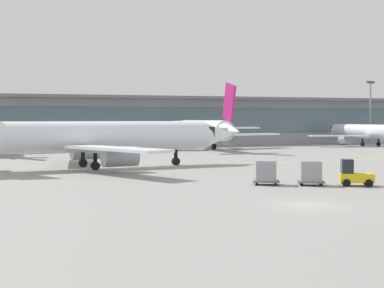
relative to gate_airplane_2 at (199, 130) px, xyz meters
name	(u,v)px	position (x,y,z in m)	size (l,w,h in m)	color
ground_plane	(307,205)	(-17.48, -65.63, -3.26)	(400.00, 400.00, 0.00)	gray
taxiway_centreline_stripe	(110,169)	(-23.32, -35.80, -3.25)	(110.00, 0.36, 0.01)	yellow
terminal_concourse	(81,120)	(-17.48, 17.55, 1.66)	(180.07, 11.00, 9.60)	#9EA3A8
gate_airplane_2	(199,130)	(0.00, 0.00, 0.00)	(30.48, 32.68, 10.85)	white
gate_airplane_3	(367,132)	(34.50, 0.03, -0.55)	(25.35, 27.18, 9.03)	silver
taxiing_regional_jet	(102,138)	(-23.74, -33.85, 0.01)	(32.87, 30.36, 10.89)	white
baggage_tug	(354,175)	(-8.56, -57.61, -2.36)	(2.95, 2.48, 2.10)	yellow
cargo_dolly_lead	(311,172)	(-11.52, -56.12, -2.20)	(2.59, 2.37, 1.94)	#595B60
cargo_dolly_trailing	(266,172)	(-14.68, -54.54, -2.20)	(2.59, 2.37, 1.94)	#595B60
apron_light_mast_1	(370,109)	(41.91, 9.07, 4.00)	(1.80, 0.36, 13.14)	gray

